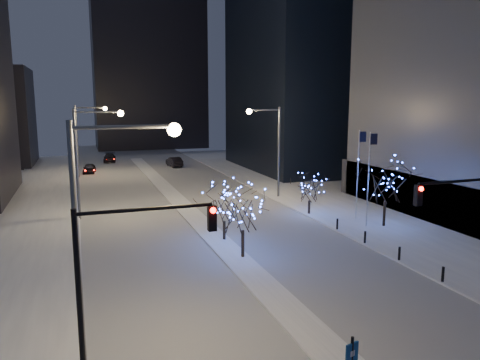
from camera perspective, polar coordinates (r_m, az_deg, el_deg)
name	(u,v)px	position (r m, az deg, el deg)	size (l,w,h in m)	color
ground	(322,346)	(22.24, 10.00, -19.32)	(160.00, 160.00, 0.00)	white
road	(172,195)	(53.87, -8.28, -1.86)	(20.00, 130.00, 0.02)	#9EA3AD
median	(181,204)	(49.06, -7.18, -2.91)	(2.00, 80.00, 0.15)	white
east_sidewalk	(360,214)	(45.65, 14.38, -4.09)	(10.00, 90.00, 0.15)	white
west_sidewalk	(24,245)	(38.65, -24.84, -7.22)	(8.00, 90.00, 0.15)	white
horizon_block	(148,54)	(110.50, -11.15, 14.88)	(24.00, 14.00, 42.00)	black
street_lamp_w_near	(103,208)	(19.38, -16.38, -3.33)	(4.40, 0.56, 10.00)	#595E66
street_lamp_w_mid	(88,148)	(44.11, -18.00, 3.73)	(4.40, 0.56, 10.00)	#595E66
street_lamp_w_far	(84,131)	(69.03, -18.45, 5.71)	(4.40, 0.56, 10.00)	#595E66
street_lamp_east	(271,140)	(51.07, 3.84, 4.89)	(3.90, 0.56, 10.00)	#595E66
traffic_signal_west	(122,265)	(17.96, -14.17, -10.04)	(5.26, 0.43, 7.00)	black
traffic_signal_east	(472,220)	(26.51, 26.45, -4.36)	(5.26, 0.43, 7.00)	black
flagpoles	(364,170)	(41.62, 14.85, 1.19)	(1.35, 2.60, 8.00)	silver
bollards	(381,245)	(34.95, 16.83, -7.57)	(0.16, 12.16, 0.90)	black
car_near	(89,168)	(72.98, -17.90, 1.35)	(1.66, 4.12, 1.40)	black
car_mid	(174,162)	(77.26, -8.02, 2.23)	(1.64, 4.71, 1.55)	black
car_far	(110,158)	(85.05, -15.61, 2.60)	(2.01, 4.95, 1.44)	#222227
holiday_tree_median_near	(243,210)	(31.56, 0.35, -3.72)	(4.81, 4.81, 4.94)	black
holiday_tree_median_far	(224,204)	(35.64, -1.95, -2.90)	(4.55, 4.55, 4.46)	black
holiday_tree_plaza_near	(386,180)	(41.14, 17.38, -0.06)	(4.80, 4.80, 6.05)	black
holiday_tree_plaza_far	(310,188)	(44.27, 8.48, -0.99)	(3.95, 3.95, 3.89)	black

